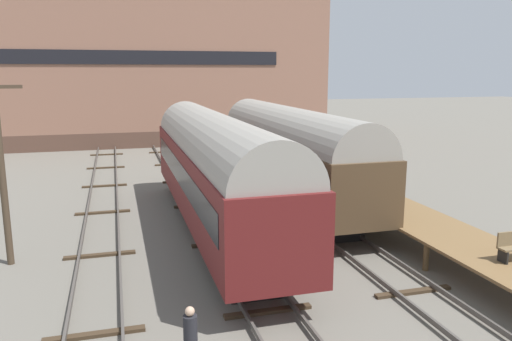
% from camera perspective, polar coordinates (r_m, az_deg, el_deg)
% --- Properties ---
extents(ground_plane, '(200.00, 200.00, 0.00)m').
position_cam_1_polar(ground_plane, '(17.55, -1.57, -11.64)').
color(ground_plane, '#6B665B').
extents(track_left, '(2.60, 60.00, 0.26)m').
position_cam_1_polar(track_left, '(17.06, -17.65, -12.37)').
color(track_left, '#4C4742').
rests_on(track_left, ground).
extents(track_middle, '(2.60, 60.00, 0.26)m').
position_cam_1_polar(track_middle, '(17.49, -1.57, -11.21)').
color(track_middle, '#4C4742').
rests_on(track_middle, ground).
extents(track_right, '(2.60, 60.00, 0.26)m').
position_cam_1_polar(track_right, '(19.14, 12.58, -9.47)').
color(track_right, '#4C4742').
rests_on(track_right, ground).
extents(train_car_brown, '(3.04, 17.16, 5.03)m').
position_cam_1_polar(train_car_brown, '(26.15, 3.85, 2.47)').
color(train_car_brown, black).
rests_on(train_car_brown, ground).
extents(train_car_maroon, '(3.02, 17.65, 5.14)m').
position_cam_1_polar(train_car_maroon, '(21.13, -4.76, 0.56)').
color(train_car_maroon, black).
rests_on(train_car_maroon, ground).
extents(station_platform, '(2.83, 15.27, 1.06)m').
position_cam_1_polar(station_platform, '(19.14, 22.11, -7.37)').
color(station_platform, brown).
rests_on(station_platform, ground).
extents(person_worker, '(0.32, 0.32, 1.70)m').
position_cam_1_polar(person_worker, '(11.88, -7.50, -18.10)').
color(person_worker, '#282833').
rests_on(person_worker, ground).
extents(utility_pole, '(1.80, 0.24, 7.18)m').
position_cam_1_polar(utility_pole, '(19.41, -27.15, 0.89)').
color(utility_pole, '#473828').
rests_on(utility_pole, ground).
extents(warehouse_building, '(35.83, 14.05, 14.59)m').
position_cam_1_polar(warehouse_building, '(52.81, -13.49, 11.47)').
color(warehouse_building, brown).
rests_on(warehouse_building, ground).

